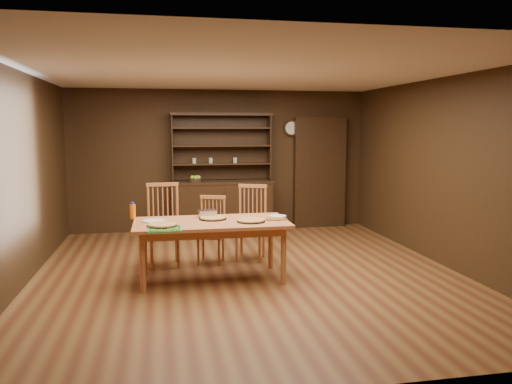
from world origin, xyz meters
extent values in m
plane|color=brown|center=(0.00, 0.00, 0.00)|extent=(6.00, 6.00, 0.00)
plane|color=white|center=(0.00, 0.00, 2.60)|extent=(6.00, 6.00, 0.00)
plane|color=#32200F|center=(0.00, 3.00, 1.30)|extent=(5.50, 0.00, 5.50)
plane|color=#32200F|center=(0.00, -3.00, 1.30)|extent=(5.50, 0.00, 5.50)
plane|color=#32200F|center=(-2.75, 0.00, 1.30)|extent=(0.00, 6.00, 6.00)
plane|color=#32200F|center=(2.75, 0.00, 1.30)|extent=(0.00, 6.00, 6.00)
cube|color=#311E10|center=(0.00, 2.74, 0.45)|extent=(1.80, 0.50, 0.90)
cube|color=#311E10|center=(0.00, 2.74, 0.92)|extent=(1.84, 0.52, 0.04)
cube|color=#311E10|center=(0.00, 2.97, 1.55)|extent=(1.80, 0.02, 1.20)
cube|color=#311E10|center=(-0.89, 2.82, 1.55)|extent=(0.02, 0.32, 1.20)
cube|color=#311E10|center=(0.89, 2.82, 1.55)|extent=(0.02, 0.32, 1.20)
cube|color=#311E10|center=(0.00, 2.82, 2.15)|extent=(1.84, 0.34, 0.05)
cylinder|color=#B1AC96|center=(-0.50, 2.82, 1.31)|extent=(0.07, 0.07, 0.10)
cylinder|color=#B1AC96|center=(-0.20, 2.82, 1.31)|extent=(0.07, 0.07, 0.10)
cube|color=#311E10|center=(1.90, 2.90, 1.05)|extent=(1.00, 0.18, 2.10)
cylinder|color=#311E10|center=(1.35, 2.96, 1.90)|extent=(0.30, 0.04, 0.30)
cylinder|color=beige|center=(1.35, 2.94, 1.90)|extent=(0.24, 0.01, 0.24)
cube|color=#C67545|center=(-0.49, -0.15, 0.73)|extent=(1.91, 0.95, 0.04)
cylinder|color=#C67545|center=(-1.33, -0.51, 0.35)|extent=(0.07, 0.07, 0.71)
cylinder|color=#C67545|center=(-1.33, 0.21, 0.35)|extent=(0.07, 0.07, 0.71)
cylinder|color=#C67545|center=(0.35, -0.51, 0.35)|extent=(0.07, 0.07, 0.71)
cylinder|color=#C67545|center=(0.35, 0.21, 0.35)|extent=(0.07, 0.07, 0.71)
cube|color=#BF7241|center=(-1.07, 0.62, 0.48)|extent=(0.48, 0.46, 0.04)
cylinder|color=#BF7241|center=(-1.25, 0.44, 0.23)|extent=(0.04, 0.04, 0.46)
cylinder|color=#BF7241|center=(-1.26, 0.78, 0.23)|extent=(0.04, 0.04, 0.46)
cylinder|color=#BF7241|center=(-0.89, 0.46, 0.23)|extent=(0.04, 0.04, 0.46)
cylinder|color=#BF7241|center=(-0.90, 0.79, 0.23)|extent=(0.04, 0.04, 0.46)
cube|color=#BF7241|center=(-1.08, 0.81, 1.12)|extent=(0.45, 0.05, 0.05)
cube|color=#BF7241|center=(-0.43, 0.63, 0.40)|extent=(0.49, 0.48, 0.04)
cylinder|color=#BF7241|center=(-0.61, 0.54, 0.19)|extent=(0.03, 0.03, 0.38)
cylinder|color=#BF7241|center=(-0.52, 0.81, 0.19)|extent=(0.03, 0.03, 0.38)
cylinder|color=#BF7241|center=(-0.33, 0.45, 0.19)|extent=(0.03, 0.03, 0.38)
cylinder|color=#BF7241|center=(-0.24, 0.71, 0.19)|extent=(0.03, 0.03, 0.38)
cube|color=#BF7241|center=(-0.38, 0.77, 0.92)|extent=(0.36, 0.15, 0.05)
cube|color=#BF7241|center=(0.15, 0.71, 0.46)|extent=(0.57, 0.56, 0.04)
cylinder|color=#BF7241|center=(-0.06, 0.63, 0.22)|extent=(0.04, 0.04, 0.44)
cylinder|color=#BF7241|center=(0.06, 0.92, 0.22)|extent=(0.04, 0.04, 0.44)
cylinder|color=#BF7241|center=(0.25, 0.50, 0.22)|extent=(0.04, 0.04, 0.44)
cylinder|color=#BF7241|center=(0.37, 0.79, 0.22)|extent=(0.04, 0.04, 0.44)
cube|color=#BF7241|center=(0.22, 0.87, 1.06)|extent=(0.41, 0.19, 0.05)
cylinder|color=black|center=(-1.10, -0.36, 0.76)|extent=(0.36, 0.36, 0.01)
cylinder|color=tan|center=(-1.10, -0.36, 0.77)|extent=(0.33, 0.33, 0.02)
torus|color=gold|center=(-1.10, -0.36, 0.77)|extent=(0.34, 0.34, 0.03)
cylinder|color=black|center=(-0.01, -0.28, 0.76)|extent=(0.36, 0.36, 0.01)
cylinder|color=tan|center=(-0.01, -0.28, 0.77)|extent=(0.33, 0.33, 0.02)
torus|color=gold|center=(-0.01, -0.28, 0.77)|extent=(0.34, 0.34, 0.03)
cylinder|color=black|center=(-0.46, -0.02, 0.76)|extent=(0.35, 0.35, 0.01)
cylinder|color=tan|center=(-0.46, -0.02, 0.77)|extent=(0.32, 0.32, 0.02)
torus|color=gold|center=(-0.46, -0.02, 0.77)|extent=(0.33, 0.33, 0.03)
cylinder|color=white|center=(-1.20, -0.04, 0.76)|extent=(0.29, 0.29, 0.01)
torus|color=#3754A7|center=(-1.20, -0.04, 0.76)|extent=(0.29, 0.29, 0.01)
cylinder|color=white|center=(0.39, 0.00, 0.76)|extent=(0.23, 0.23, 0.01)
torus|color=#3754A7|center=(0.39, 0.00, 0.76)|extent=(0.23, 0.23, 0.01)
cube|color=white|center=(-0.52, 0.15, 0.80)|extent=(0.24, 0.18, 0.09)
cylinder|color=orange|center=(-1.46, 0.21, 0.84)|extent=(0.08, 0.08, 0.18)
cylinder|color=#1538B2|center=(-1.46, 0.21, 0.95)|extent=(0.04, 0.04, 0.03)
cube|color=#AD1A13|center=(0.36, -0.19, 0.76)|extent=(0.21, 0.21, 0.01)
cube|color=#AD1A13|center=(0.30, -0.18, 0.76)|extent=(0.22, 0.22, 0.01)
cylinder|color=black|center=(-0.50, 2.69, 0.97)|extent=(0.26, 0.26, 0.06)
sphere|color=#9EC434|center=(-0.55, 2.69, 1.02)|extent=(0.08, 0.08, 0.08)
sphere|color=#9EC434|center=(-0.47, 2.72, 1.02)|extent=(0.08, 0.08, 0.08)
sphere|color=#9EC434|center=(-0.50, 2.64, 1.02)|extent=(0.08, 0.08, 0.08)
sphere|color=#9EC434|center=(-0.44, 2.67, 1.02)|extent=(0.08, 0.08, 0.08)
camera|label=1|loc=(-1.09, -6.27, 1.91)|focal=35.00mm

